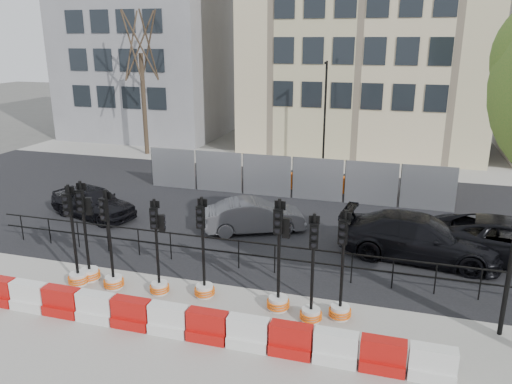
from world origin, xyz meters
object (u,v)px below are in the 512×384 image
(traffic_signal_a, at_px, (77,265))
(car_a, at_px, (93,202))
(traffic_signal_d, at_px, (159,272))
(car_c, at_px, (420,238))
(traffic_signal_h, at_px, (341,297))

(traffic_signal_a, height_order, car_a, traffic_signal_a)
(traffic_signal_d, bearing_deg, traffic_signal_a, 171.62)
(traffic_signal_d, relative_size, car_a, 0.69)
(car_a, height_order, car_c, car_c)
(traffic_signal_a, distance_m, car_c, 11.05)
(car_a, bearing_deg, traffic_signal_h, -98.64)
(car_a, bearing_deg, traffic_signal_a, -134.33)
(traffic_signal_d, relative_size, traffic_signal_h, 0.95)
(traffic_signal_d, relative_size, car_c, 0.54)
(traffic_signal_h, height_order, car_c, traffic_signal_h)
(traffic_signal_a, xyz_separation_m, car_c, (9.91, 4.89, 0.10))
(traffic_signal_d, height_order, car_a, traffic_signal_d)
(car_c, bearing_deg, traffic_signal_a, 122.17)
(traffic_signal_d, bearing_deg, traffic_signal_h, -11.32)
(traffic_signal_h, distance_m, car_a, 11.99)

